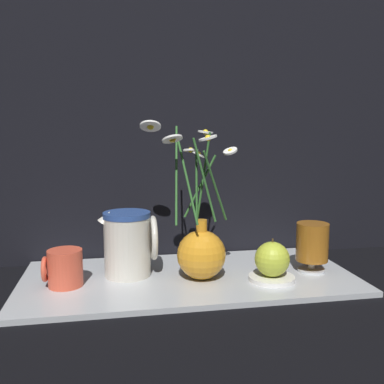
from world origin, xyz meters
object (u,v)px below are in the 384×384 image
vase_with_flowers (201,249)px  orange_fruit (272,259)px  ceramic_pitcher (129,241)px  tea_glass (312,243)px  yellow_mug (64,268)px

vase_with_flowers → orange_fruit: vase_with_flowers is taller
ceramic_pitcher → orange_fruit: bearing=-16.7°
vase_with_flowers → tea_glass: (0.27, 0.00, -0.00)m
yellow_mug → orange_fruit: bearing=-6.0°
ceramic_pitcher → tea_glass: size_ratio=1.36×
yellow_mug → tea_glass: bearing=-0.6°
vase_with_flowers → orange_fruit: 0.16m
vase_with_flowers → ceramic_pitcher: bearing=161.2°
vase_with_flowers → yellow_mug: vase_with_flowers is taller
ceramic_pitcher → tea_glass: 0.43m
ceramic_pitcher → orange_fruit: 0.33m
ceramic_pitcher → tea_glass: (0.43, -0.05, -0.01)m
yellow_mug → orange_fruit: 0.46m
ceramic_pitcher → tea_glass: bearing=-6.9°
vase_with_flowers → orange_fruit: (0.16, -0.04, -0.02)m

